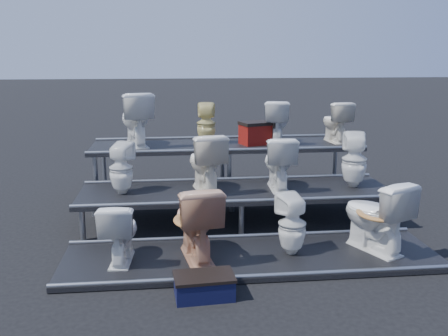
{
  "coord_description": "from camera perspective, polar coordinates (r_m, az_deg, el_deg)",
  "views": [
    {
      "loc": [
        -0.89,
        -6.47,
        2.27
      ],
      "look_at": [
        -0.16,
        0.1,
        0.75
      ],
      "focal_mm": 40.0,
      "sensor_mm": 36.0,
      "label": 1
    }
  ],
  "objects": [
    {
      "name": "toilet_4",
      "position": [
        6.66,
        -11.67,
        -0.02
      ],
      "size": [
        0.4,
        0.41,
        0.68
      ],
      "primitive_type": "imported",
      "rotation": [
        0.0,
        0.0,
        2.76
      ],
      "color": "white",
      "rests_on": "tier_mid"
    },
    {
      "name": "toilet_10",
      "position": [
        8.02,
        6.04,
        5.29
      ],
      "size": [
        0.51,
        0.74,
        0.69
      ],
      "primitive_type": "imported",
      "rotation": [
        0.0,
        0.0,
        2.94
      ],
      "color": "white",
      "rests_on": "tier_back"
    },
    {
      "name": "toilet_2",
      "position": [
        5.65,
        7.78,
        -6.39
      ],
      "size": [
        0.39,
        0.39,
        0.69
      ],
      "primitive_type": "imported",
      "rotation": [
        0.0,
        0.0,
        3.43
      ],
      "color": "white",
      "rests_on": "tier_front"
    },
    {
      "name": "toilet_1",
      "position": [
        5.47,
        -3.21,
        -6.09
      ],
      "size": [
        0.59,
        0.89,
        0.84
      ],
      "primitive_type": "imported",
      "rotation": [
        0.0,
        0.0,
        3.29
      ],
      "color": "tan",
      "rests_on": "tier_front"
    },
    {
      "name": "tier_front",
      "position": [
        5.7,
        3.18,
        -10.17
      ],
      "size": [
        4.2,
        1.2,
        0.06
      ],
      "primitive_type": "cube",
      "color": "black",
      "rests_on": "ground"
    },
    {
      "name": "toilet_8",
      "position": [
        7.85,
        -10.06,
        5.53
      ],
      "size": [
        0.64,
        0.9,
        0.83
      ],
      "primitive_type": "imported",
      "rotation": [
        0.0,
        0.0,
        3.37
      ],
      "color": "white",
      "rests_on": "tier_back"
    },
    {
      "name": "toilet_5",
      "position": [
        6.64,
        -2.13,
        0.68
      ],
      "size": [
        0.57,
        0.84,
        0.79
      ],
      "primitive_type": "imported",
      "rotation": [
        0.0,
        0.0,
        3.31
      ],
      "color": "white",
      "rests_on": "tier_mid"
    },
    {
      "name": "toilet_3",
      "position": [
        5.93,
        16.89,
        -5.16
      ],
      "size": [
        0.76,
        0.94,
        0.84
      ],
      "primitive_type": "imported",
      "rotation": [
        0.0,
        0.0,
        3.56
      ],
      "color": "white",
      "rests_on": "tier_front"
    },
    {
      "name": "tier_back",
      "position": [
        8.03,
        0.18,
        -0.25
      ],
      "size": [
        4.2,
        1.2,
        0.86
      ],
      "primitive_type": "cube",
      "color": "black",
      "rests_on": "ground"
    },
    {
      "name": "toilet_6",
      "position": [
        6.78,
        6.24,
        0.63
      ],
      "size": [
        0.44,
        0.73,
        0.73
      ],
      "primitive_type": "imported",
      "rotation": [
        0.0,
        0.0,
        3.1
      ],
      "color": "white",
      "rests_on": "tier_mid"
    },
    {
      "name": "tier_mid",
      "position": [
        6.84,
        1.41,
        -4.37
      ],
      "size": [
        4.2,
        1.2,
        0.46
      ],
      "primitive_type": "cube",
      "color": "black",
      "rests_on": "ground"
    },
    {
      "name": "toilet_9",
      "position": [
        7.86,
        -2.04,
        5.07
      ],
      "size": [
        0.32,
        0.33,
        0.65
      ],
      "primitive_type": "imported",
      "rotation": [
        0.0,
        0.0,
        3.05
      ],
      "color": "#DFD284",
      "rests_on": "tier_back"
    },
    {
      "name": "toilet_11",
      "position": [
        8.29,
        12.64,
        5.19
      ],
      "size": [
        0.43,
        0.68,
        0.66
      ],
      "primitive_type": "imported",
      "rotation": [
        0.0,
        0.0,
        3.23
      ],
      "color": "white",
      "rests_on": "tier_back"
    },
    {
      "name": "red_crate",
      "position": [
        7.91,
        3.59,
        3.84
      ],
      "size": [
        0.51,
        0.46,
        0.31
      ],
      "primitive_type": "cube",
      "rotation": [
        0.0,
        0.0,
        0.3
      ],
      "color": "maroon",
      "rests_on": "tier_back"
    },
    {
      "name": "ground",
      "position": [
        6.91,
        1.4,
        -6.19
      ],
      "size": [
        80.0,
        80.0,
        0.0
      ],
      "primitive_type": "plane",
      "color": "black",
      "rests_on": "ground"
    },
    {
      "name": "toilet_0",
      "position": [
        5.52,
        -11.81,
        -7.12
      ],
      "size": [
        0.42,
        0.69,
        0.67
      ],
      "primitive_type": "imported",
      "rotation": [
        0.0,
        0.0,
        3.07
      ],
      "color": "white",
      "rests_on": "tier_front"
    },
    {
      "name": "toilet_7",
      "position": [
        7.09,
        14.67,
        0.91
      ],
      "size": [
        0.41,
        0.42,
        0.76
      ],
      "primitive_type": "imported",
      "rotation": [
        0.0,
        0.0,
        2.9
      ],
      "color": "white",
      "rests_on": "tier_mid"
    },
    {
      "name": "step_stool",
      "position": [
        4.87,
        -2.28,
        -13.49
      ],
      "size": [
        0.57,
        0.37,
        0.2
      ],
      "primitive_type": "cube",
      "rotation": [
        0.0,
        0.0,
        0.07
      ],
      "color": "black",
      "rests_on": "ground"
    }
  ]
}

